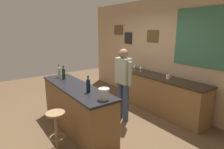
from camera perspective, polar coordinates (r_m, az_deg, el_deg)
The scene contains 14 objects.
ground_plane at distance 4.37m, azimuth -5.51°, elevation -14.16°, with size 10.00×10.00×0.00m, color brown.
back_wall at distance 5.20m, azimuth 14.07°, elevation 6.45°, with size 6.00×0.09×2.80m.
bar_counter at distance 4.01m, azimuth -10.67°, elevation -9.71°, with size 2.24×0.60×0.92m.
side_counter at distance 4.90m, azimuth 13.85°, elevation -5.61°, with size 2.52×0.56×0.90m.
bartender at distance 4.18m, azimuth 3.41°, elevation -1.60°, with size 0.52×0.21×1.62m.
bar_stool at distance 3.43m, azimuth -16.48°, elevation -14.26°, with size 0.32×0.32×0.68m.
wine_bottle_a at distance 4.59m, azimuth -15.66°, elevation 0.84°, with size 0.07×0.07×0.31m.
wine_bottle_b at distance 4.41m, azimuth -14.40°, elevation 0.40°, with size 0.07×0.07×0.31m.
wine_bottle_c at distance 3.41m, azimuth -7.18°, elevation -3.12°, with size 0.07×0.07×0.31m.
ice_bucket at distance 3.06m, azimuth -2.45°, elevation -5.76°, with size 0.19×0.19×0.19m.
wine_glass_a at distance 5.37m, azimuth 5.61°, elevation 2.62°, with size 0.07×0.07×0.16m.
wine_glass_b at distance 5.32m, azimuth 6.72°, elevation 2.48°, with size 0.07×0.07×0.16m.
wine_glass_c at distance 5.19m, azimuth 8.63°, elevation 2.14°, with size 0.07×0.07×0.16m.
coffee_mug at distance 4.57m, azimuth 16.51°, elevation -0.67°, with size 0.13×0.08×0.09m.
Camera 1 is at (3.36, -1.91, 2.04)m, focal length 30.32 mm.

